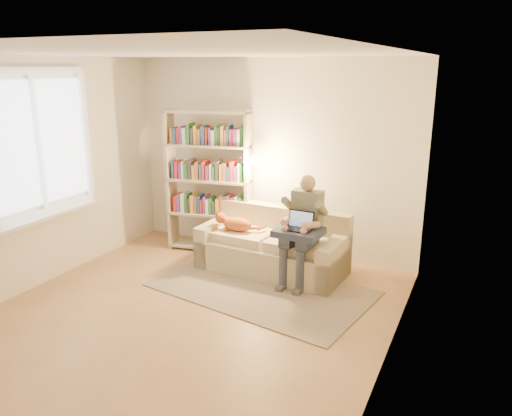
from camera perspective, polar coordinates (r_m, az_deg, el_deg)
The scene contains 13 objects.
floor at distance 5.24m, azimuth -8.47°, elevation -12.61°, with size 4.50×4.50×0.00m, color #9C7147.
ceiling at distance 4.61m, azimuth -9.84°, elevation 17.10°, with size 4.00×4.50×0.02m, color white.
wall_left at distance 6.10m, azimuth -24.89°, elevation 3.20°, with size 0.02×4.50×2.60m, color silver.
wall_right at distance 4.02m, azimuth 15.21°, elevation -1.82°, with size 0.02×4.50×2.60m, color silver.
wall_back at distance 6.69m, azimuth 1.77°, elevation 5.70°, with size 4.00×0.02×2.60m, color silver.
window at distance 6.17m, azimuth -23.25°, elevation 4.24°, with size 0.12×1.52×1.69m.
sofa at distance 6.26m, azimuth 1.98°, elevation -4.73°, with size 1.84×0.90×0.77m.
person at distance 5.82m, azimuth 5.38°, elevation -1.78°, with size 0.37×0.58×1.28m.
cat at distance 6.26m, azimuth -2.05°, elevation -1.80°, with size 0.60×0.22×0.22m.
blanket at distance 5.76m, azimuth 4.40°, elevation -2.68°, with size 0.52×0.43×0.08m, color #262E42.
laptop at distance 5.74m, azimuth 4.46°, elevation -1.81°, with size 0.32×0.25×0.27m.
bookshelf at distance 6.77m, azimuth -5.39°, elevation 3.82°, with size 1.33×0.50×1.94m.
rug at distance 5.84m, azimuth 0.62°, elevation -9.20°, with size 2.43×1.43×0.01m, color gray.
Camera 1 is at (2.62, -3.79, 2.49)m, focal length 35.00 mm.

